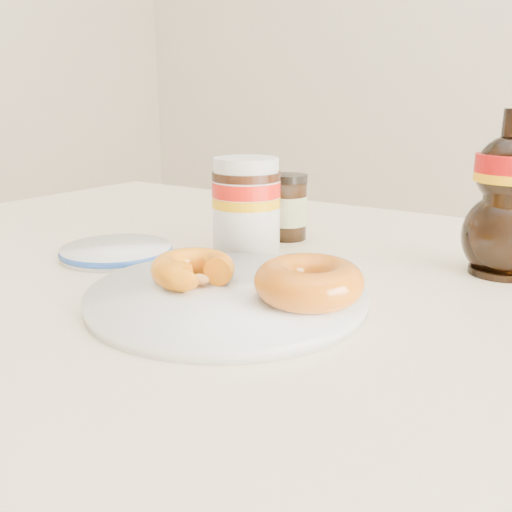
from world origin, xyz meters
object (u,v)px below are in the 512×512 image
Objects in this scene: donut_bitten at (193,269)px; dining_table at (296,355)px; dark_jar at (287,208)px; blue_rim_saucer at (117,251)px; plate at (227,295)px; syrup_bottle at (510,194)px; donut_whole at (309,282)px; nutella_jar at (246,203)px.

dining_table is at bearing 37.65° from donut_bitten.
dark_jar is 0.65× the size of blue_rim_saucer.
syrup_bottle is at bearing 50.83° from plate.
syrup_bottle is (0.20, 0.24, 0.08)m from plate.
dark_jar reaches higher than dining_table.
plate is at bearing -14.15° from blue_rim_saucer.
dark_jar reaches higher than plate.
donut_bitten is at bearing -175.48° from plate.
plate is 0.27m from dark_jar.
donut_whole reaches higher than dining_table.
donut_bitten is 0.84× the size of donut_whole.
donut_whole is 0.26m from syrup_bottle.
syrup_bottle is at bearing 25.06° from blue_rim_saucer.
donut_bitten reaches higher than blue_rim_saucer.
donut_whole is 1.11× the size of dark_jar.
dark_jar reaches higher than blue_rim_saucer.
nutella_jar is at bearing -91.29° from dark_jar.
blue_rim_saucer is (-0.21, 0.05, 0.00)m from plate.
syrup_bottle reaches higher than plate.
syrup_bottle is 2.01× the size of dark_jar.
syrup_bottle reaches higher than donut_whole.
nutella_jar is (-0.17, 0.14, 0.03)m from donut_whole.
blue_rim_saucer is at bearing 172.92° from donut_whole.
dining_table is at bearing -137.38° from syrup_bottle.
blue_rim_saucer is at bearing -121.78° from dark_jar.
blue_rim_saucer is at bearing 165.85° from plate.
donut_whole is (0.08, 0.02, 0.02)m from plate.
plate is 3.01× the size of dark_jar.
nutella_jar is 0.88× the size of blue_rim_saucer.
dark_jar is 0.24m from blue_rim_saucer.
plate is 0.33m from syrup_bottle.
dining_table is 15.62× the size of dark_jar.
blue_rim_saucer is at bearing -139.12° from nutella_jar.
plate is 0.04m from donut_bitten.
nutella_jar is at bearing 148.47° from dining_table.
donut_bitten is at bearing -79.74° from dark_jar.
dark_jar is (-0.05, 0.26, 0.02)m from donut_bitten.
dining_table is 0.16m from donut_bitten.
dining_table is 0.14m from donut_whole.
nutella_jar is at bearing 91.21° from donut_bitten.
plate is 1.49× the size of syrup_bottle.
syrup_bottle is 1.31× the size of blue_rim_saucer.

